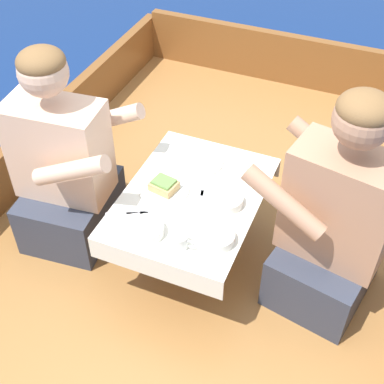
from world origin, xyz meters
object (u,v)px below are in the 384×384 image
(person_starboard, at_px, (334,225))
(coffee_cup_starboard, at_px, (247,169))
(coffee_cup_port, at_px, (180,241))
(person_port, at_px, (65,169))
(sandwich, at_px, (164,185))

(person_starboard, distance_m, coffee_cup_starboard, 0.44)
(person_starboard, xyz_separation_m, coffee_cup_port, (-0.51, -0.32, 0.01))
(person_port, bearing_deg, coffee_cup_starboard, 14.22)
(person_starboard, bearing_deg, coffee_cup_port, 43.21)
(coffee_cup_port, bearing_deg, person_starboard, 31.76)
(person_starboard, relative_size, coffee_cup_port, 10.53)
(person_starboard, relative_size, sandwich, 8.33)
(person_port, bearing_deg, coffee_cup_port, -24.35)
(person_starboard, height_order, sandwich, person_starboard)
(person_port, relative_size, person_starboard, 0.97)
(person_port, distance_m, coffee_cup_starboard, 0.79)
(person_port, xyz_separation_m, coffee_cup_port, (0.64, -0.22, 0.03))
(coffee_cup_starboard, bearing_deg, sandwich, -141.66)
(coffee_cup_starboard, bearing_deg, person_starboard, -22.65)
(sandwich, distance_m, coffee_cup_starboard, 0.37)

